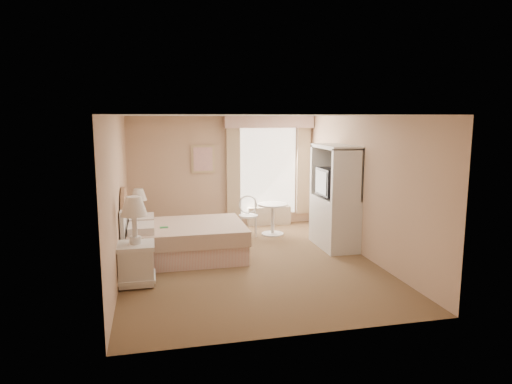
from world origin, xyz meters
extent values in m
cube|color=brown|center=(0.00, 0.00, 0.00)|extent=(4.20, 5.50, 0.01)
cube|color=silver|center=(0.00, 0.00, 2.50)|extent=(4.20, 5.50, 0.01)
cube|color=#CDA889|center=(0.00, 2.75, 1.25)|extent=(4.20, 0.01, 2.50)
cube|color=#CDA889|center=(0.00, -2.75, 1.25)|extent=(4.20, 0.01, 2.50)
cube|color=#CDA889|center=(-2.10, 0.00, 1.25)|extent=(0.01, 5.50, 2.50)
cube|color=#CDA889|center=(2.10, 0.00, 1.25)|extent=(0.01, 5.50, 2.50)
cube|color=white|center=(1.05, 2.72, 1.25)|extent=(1.30, 0.02, 2.00)
cube|color=tan|center=(0.22, 2.67, 1.25)|extent=(0.30, 0.08, 2.05)
cube|color=tan|center=(1.88, 2.67, 1.25)|extent=(0.30, 0.08, 2.05)
cube|color=tan|center=(1.05, 2.63, 2.37)|extent=(2.05, 0.20, 0.28)
cube|color=beige|center=(1.05, 2.63, 0.21)|extent=(1.00, 0.22, 0.42)
cube|color=tan|center=(-0.45, 2.72, 1.55)|extent=(0.52, 0.03, 0.62)
cube|color=beige|center=(-0.45, 2.70, 1.55)|extent=(0.42, 0.02, 0.52)
cube|color=tan|center=(-1.00, 0.52, 0.17)|extent=(1.95, 1.49, 0.34)
cube|color=beige|center=(-1.00, 0.52, 0.47)|extent=(2.01, 1.55, 0.26)
cube|color=beige|center=(-1.77, 0.17, 0.65)|extent=(0.42, 0.58, 0.13)
cube|color=beige|center=(-1.77, 0.88, 0.65)|extent=(0.42, 0.58, 0.13)
cube|color=#23803B|center=(-1.40, 0.38, 0.60)|extent=(0.14, 0.10, 0.01)
cube|color=silver|center=(-2.05, 0.52, 0.51)|extent=(0.06, 1.58, 1.02)
cylinder|color=#956F4F|center=(-2.05, 0.52, 0.61)|extent=(0.05, 1.40, 1.40)
cube|color=silver|center=(-1.84, -0.67, 0.29)|extent=(0.50, 0.50, 0.54)
cube|color=silver|center=(-1.84, -0.67, 0.60)|extent=(0.54, 0.54, 0.07)
cube|color=silver|center=(-1.84, -0.67, 0.11)|extent=(0.54, 0.54, 0.05)
cylinder|color=silver|center=(-1.84, -0.67, 0.68)|extent=(0.17, 0.17, 0.11)
cylinder|color=silver|center=(-1.84, -0.67, 0.90)|extent=(0.08, 0.08, 0.43)
cone|color=silver|center=(-1.84, -0.67, 1.19)|extent=(0.39, 0.39, 0.28)
cube|color=silver|center=(-1.84, 1.71, 0.24)|extent=(0.41, 0.41, 0.44)
cube|color=silver|center=(-1.84, 1.71, 0.48)|extent=(0.44, 0.44, 0.05)
cube|color=silver|center=(-1.84, 1.71, 0.09)|extent=(0.44, 0.44, 0.04)
cylinder|color=silver|center=(-1.84, 1.71, 0.55)|extent=(0.14, 0.14, 0.09)
cylinder|color=silver|center=(-1.84, 1.71, 0.73)|extent=(0.06, 0.06, 0.35)
cone|color=silver|center=(-1.84, 1.71, 0.97)|extent=(0.32, 0.32, 0.23)
cylinder|color=silver|center=(0.90, 1.72, 0.01)|extent=(0.47, 0.47, 0.03)
cylinder|color=silver|center=(0.90, 1.72, 0.33)|extent=(0.07, 0.07, 0.63)
cylinder|color=silver|center=(0.90, 1.72, 0.65)|extent=(0.63, 0.63, 0.04)
cylinder|color=silver|center=(0.20, 1.64, 0.20)|extent=(0.03, 0.03, 0.41)
cylinder|color=silver|center=(0.50, 1.59, 0.20)|extent=(0.03, 0.03, 0.41)
cylinder|color=silver|center=(0.25, 1.95, 0.20)|extent=(0.03, 0.03, 0.41)
cylinder|color=silver|center=(0.56, 1.90, 0.20)|extent=(0.03, 0.03, 0.41)
cylinder|color=silver|center=(0.38, 1.77, 0.42)|extent=(0.46, 0.46, 0.04)
torus|color=silver|center=(0.40, 1.90, 0.64)|extent=(0.40, 0.16, 0.39)
cylinder|color=silver|center=(0.25, 1.95, 0.59)|extent=(0.03, 0.03, 0.36)
cylinder|color=silver|center=(0.56, 1.90, 0.59)|extent=(0.03, 0.03, 0.36)
cube|color=silver|center=(1.81, 0.57, 0.48)|extent=(0.59, 1.18, 0.96)
cube|color=silver|center=(1.81, 0.02, 1.45)|extent=(0.59, 0.09, 0.96)
cube|color=silver|center=(1.81, 1.11, 1.45)|extent=(0.59, 0.09, 0.96)
cube|color=silver|center=(1.81, 0.57, 1.93)|extent=(0.59, 1.18, 0.06)
cube|color=silver|center=(2.08, 0.57, 1.45)|extent=(0.04, 1.18, 0.96)
cube|color=black|center=(1.78, 0.57, 1.26)|extent=(0.51, 0.64, 0.51)
cube|color=black|center=(1.53, 0.57, 1.26)|extent=(0.02, 0.54, 0.43)
camera|label=1|loc=(-1.56, -7.41, 2.47)|focal=32.00mm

